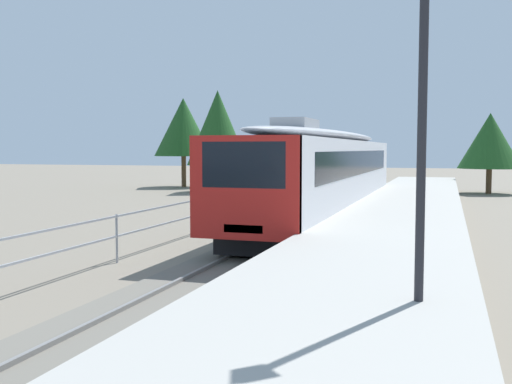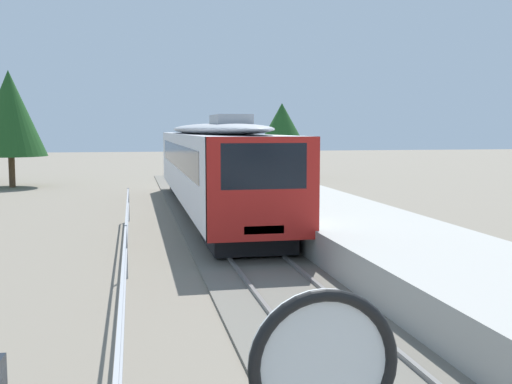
% 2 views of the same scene
% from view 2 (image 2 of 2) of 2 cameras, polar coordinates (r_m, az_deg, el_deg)
% --- Properties ---
extents(ground_plane, '(160.00, 160.00, 0.00)m').
position_cam_2_polar(ground_plane, '(15.55, -10.73, -6.96)').
color(ground_plane, slate).
extents(track_rails, '(3.20, 60.00, 0.14)m').
position_cam_2_polar(track_rails, '(15.85, 0.25, -6.49)').
color(track_rails, '#6B665B').
rests_on(track_rails, ground).
extents(commuter_train, '(2.82, 20.63, 3.74)m').
position_cam_2_polar(commuter_train, '(24.94, -4.17, 2.91)').
color(commuter_train, silver).
rests_on(commuter_train, track_rails).
extents(station_platform, '(3.90, 60.00, 0.90)m').
position_cam_2_polar(station_platform, '(16.72, 11.26, -4.50)').
color(station_platform, '#A8A59E').
rests_on(station_platform, ground).
extents(tree_behind_station_far, '(4.16, 4.16, 6.86)m').
position_cam_2_polar(tree_behind_station_far, '(39.02, -21.87, 6.77)').
color(tree_behind_station_far, brown).
rests_on(tree_behind_station_far, ground).
extents(tree_distant_left, '(4.02, 4.02, 5.25)m').
position_cam_2_polar(tree_distant_left, '(43.63, 2.42, 5.86)').
color(tree_distant_left, brown).
rests_on(tree_distant_left, ground).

